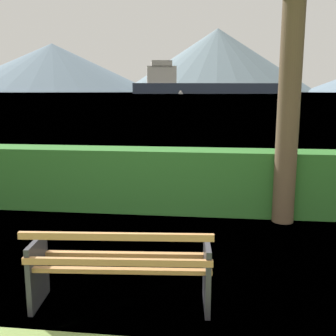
% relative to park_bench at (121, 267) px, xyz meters
% --- Properties ---
extents(ground_plane, '(1400.00, 1400.00, 0.00)m').
position_rel_park_bench_xyz_m(ground_plane, '(-0.01, 0.06, -0.43)').
color(ground_plane, olive).
extents(water_surface, '(620.00, 620.00, 0.00)m').
position_rel_park_bench_xyz_m(water_surface, '(-0.01, 309.53, -0.43)').
color(water_surface, '#7A99A8').
rests_on(water_surface, ground_plane).
extents(park_bench, '(1.81, 0.71, 0.87)m').
position_rel_park_bench_xyz_m(park_bench, '(0.00, 0.00, 0.00)').
color(park_bench, '#A0703F').
rests_on(park_bench, ground_plane).
extents(hedge_row, '(10.36, 0.65, 1.11)m').
position_rel_park_bench_xyz_m(hedge_row, '(-0.01, 3.34, 0.13)').
color(hedge_row, '#2D6B28').
rests_on(hedge_row, ground_plane).
extents(cargo_ship_large, '(106.45, 35.33, 21.12)m').
position_rel_park_bench_xyz_m(cargo_ship_large, '(-10.97, 272.10, 5.48)').
color(cargo_ship_large, '#2D384C').
rests_on(cargo_ship_large, water_surface).
extents(fishing_boat_near, '(2.31, 4.43, 2.07)m').
position_rel_park_bench_xyz_m(fishing_boat_near, '(-21.02, 243.34, 0.29)').
color(fishing_boat_near, silver).
rests_on(fishing_boat_near, water_surface).
extents(distant_hills, '(844.77, 375.62, 89.42)m').
position_rel_park_bench_xyz_m(distant_hills, '(33.69, 573.13, 37.04)').
color(distant_hills, slate).
rests_on(distant_hills, ground_plane).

